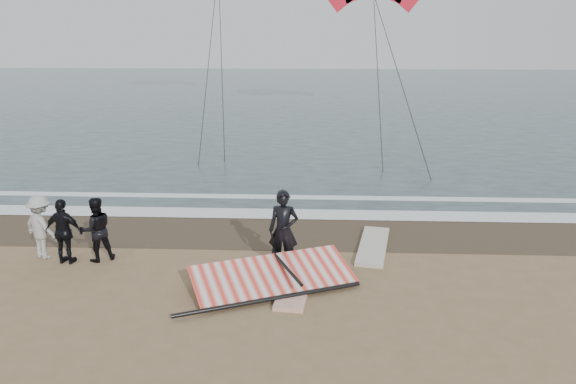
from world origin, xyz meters
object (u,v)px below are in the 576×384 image
man_main (283,230)px  sail_rig (271,276)px  board_cream (373,246)px  board_white (295,286)px

man_main → sail_rig: man_main is taller
man_main → board_cream: bearing=36.5°
board_white → board_cream: (1.93, 2.35, 0.01)m
board_white → man_main: bearing=113.0°
man_main → board_white: (0.31, -1.02, -0.91)m
man_main → board_cream: (2.24, 1.33, -0.90)m
sail_rig → board_cream: bearing=41.4°
board_cream → sail_rig: bearing=-128.0°
board_white → board_cream: board_cream is taller
man_main → board_white: bearing=-67.3°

